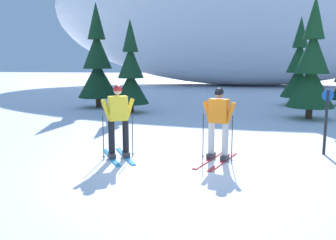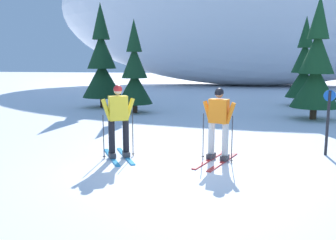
# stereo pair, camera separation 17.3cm
# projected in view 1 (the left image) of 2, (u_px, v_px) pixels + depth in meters

# --- Properties ---
(ground_plane) EXTENTS (120.00, 120.00, 0.00)m
(ground_plane) POSITION_uv_depth(u_px,v_px,m) (182.00, 165.00, 8.12)
(ground_plane) COLOR white
(skier_orange_jacket) EXTENTS (1.01, 1.78, 1.71)m
(skier_orange_jacket) POSITION_uv_depth(u_px,v_px,m) (218.00, 123.00, 8.40)
(skier_orange_jacket) COLOR red
(skier_orange_jacket) RESTS_ON ground
(skier_yellow_jacket) EXTENTS (1.18, 1.64, 1.76)m
(skier_yellow_jacket) POSITION_uv_depth(u_px,v_px,m) (118.00, 120.00, 8.55)
(skier_yellow_jacket) COLOR #2893CC
(skier_yellow_jacket) RESTS_ON ground
(pine_tree_far_left) EXTENTS (1.98, 1.98, 5.12)m
(pine_tree_far_left) POSITION_uv_depth(u_px,v_px,m) (97.00, 64.00, 17.81)
(pine_tree_far_left) COLOR #47301E
(pine_tree_far_left) RESTS_ON ground
(pine_tree_center_left) EXTENTS (1.60, 1.60, 4.13)m
(pine_tree_center_left) POSITION_uv_depth(u_px,v_px,m) (131.00, 74.00, 16.00)
(pine_tree_center_left) COLOR #47301E
(pine_tree_center_left) RESTS_ON ground
(pine_tree_center) EXTENTS (1.86, 1.86, 4.82)m
(pine_tree_center) POSITION_uv_depth(u_px,v_px,m) (312.00, 68.00, 14.27)
(pine_tree_center) COLOR #47301E
(pine_tree_center) RESTS_ON ground
(pine_tree_center_right) EXTENTS (1.75, 1.75, 4.54)m
(pine_tree_center_right) POSITION_uv_depth(u_px,v_px,m) (299.00, 69.00, 18.54)
(pine_tree_center_right) COLOR #47301E
(pine_tree_center_right) RESTS_ON ground
(snow_ridge_background) EXTENTS (36.92, 15.36, 14.82)m
(snow_ridge_background) POSITION_uv_depth(u_px,v_px,m) (249.00, 4.00, 32.88)
(snow_ridge_background) COLOR white
(snow_ridge_background) RESTS_ON ground
(trail_marker_post) EXTENTS (0.28, 0.07, 1.63)m
(trail_marker_post) POSITION_uv_depth(u_px,v_px,m) (326.00, 118.00, 8.94)
(trail_marker_post) COLOR black
(trail_marker_post) RESTS_ON ground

